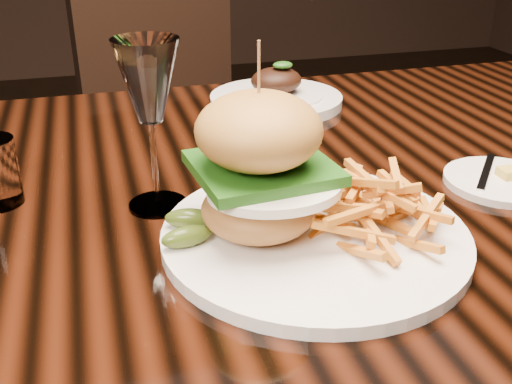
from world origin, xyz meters
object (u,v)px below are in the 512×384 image
object	(u,v)px
far_dish	(276,96)
chair_far	(177,116)
wine_glass	(149,87)
dining_table	(244,225)
burger_plate	(307,196)

from	to	relation	value
far_dish	chair_far	xyz separation A→B (m)	(-0.10, 0.60, -0.23)
chair_far	wine_glass	bearing A→B (deg)	-115.23
dining_table	burger_plate	distance (m)	0.23
burger_plate	chair_far	world-z (taller)	burger_plate
dining_table	wine_glass	bearing A→B (deg)	-155.26
dining_table	burger_plate	world-z (taller)	burger_plate
dining_table	chair_far	size ratio (longest dim) A/B	1.68
dining_table	chair_far	distance (m)	0.90
wine_glass	far_dish	world-z (taller)	wine_glass
burger_plate	wine_glass	size ratio (longest dim) A/B	1.65
burger_plate	wine_glass	bearing A→B (deg)	144.16
dining_table	wine_glass	xyz separation A→B (m)	(-0.12, -0.06, 0.23)
far_dish	chair_far	bearing A→B (deg)	99.29
dining_table	burger_plate	size ratio (longest dim) A/B	4.76
chair_far	burger_plate	bearing A→B (deg)	-106.44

